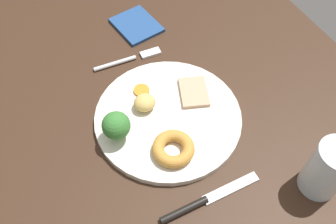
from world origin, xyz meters
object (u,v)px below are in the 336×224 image
at_px(broccoli_floret, 116,126).
at_px(fork, 130,59).
at_px(dinner_plate, 168,117).
at_px(water_glass, 328,169).
at_px(roast_potato_left, 145,103).
at_px(folded_napkin, 136,25).
at_px(meat_slice_main, 194,92).
at_px(carrot_coin_front, 141,90).
at_px(yorkshire_pudding, 173,149).
at_px(knife, 202,202).

relative_size(broccoli_floret, fork, 0.41).
xyz_separation_m(dinner_plate, broccoli_floret, (0.00, -0.10, 0.04)).
bearing_deg(water_glass, roast_potato_left, -143.02).
bearing_deg(folded_napkin, meat_slice_main, 4.54).
distance_m(dinner_plate, fork, 0.18).
height_order(carrot_coin_front, fork, carrot_coin_front).
bearing_deg(fork, folded_napkin, 62.17).
bearing_deg(yorkshire_pudding, dinner_plate, 160.80).
relative_size(fork, knife, 0.83).
height_order(dinner_plate, carrot_coin_front, carrot_coin_front).
xyz_separation_m(meat_slice_main, roast_potato_left, (-0.01, -0.10, 0.01)).
relative_size(yorkshire_pudding, folded_napkin, 0.69).
bearing_deg(dinner_plate, fork, -177.99).
xyz_separation_m(roast_potato_left, knife, (0.21, 0.01, -0.02)).
height_order(dinner_plate, yorkshire_pudding, yorkshire_pudding).
relative_size(meat_slice_main, knife, 0.40).
bearing_deg(carrot_coin_front, yorkshire_pudding, -1.62).
bearing_deg(meat_slice_main, yorkshire_pudding, -43.42).
height_order(yorkshire_pudding, carrot_coin_front, yorkshire_pudding).
height_order(knife, water_glass, water_glass).
distance_m(meat_slice_main, knife, 0.22).
height_order(meat_slice_main, folded_napkin, meat_slice_main).
bearing_deg(broccoli_floret, roast_potato_left, 119.09).
height_order(yorkshire_pudding, fork, yorkshire_pudding).
bearing_deg(water_glass, dinner_plate, -143.91).
relative_size(meat_slice_main, fork, 0.48).
bearing_deg(fork, dinner_plate, -85.47).
bearing_deg(broccoli_floret, dinner_plate, 92.20).
xyz_separation_m(dinner_plate, yorkshire_pudding, (0.08, -0.03, 0.02)).
xyz_separation_m(knife, folded_napkin, (-0.45, 0.07, -0.00)).
xyz_separation_m(carrot_coin_front, broccoli_floret, (0.08, -0.08, 0.03)).
distance_m(carrot_coin_front, water_glass, 0.37).
distance_m(yorkshire_pudding, broccoli_floret, 0.11).
height_order(fork, knife, knife).
distance_m(carrot_coin_front, broccoli_floret, 0.12).
distance_m(roast_potato_left, carrot_coin_front, 0.04).
relative_size(knife, water_glass, 1.66).
bearing_deg(roast_potato_left, meat_slice_main, 84.52).
bearing_deg(dinner_plate, broccoli_floret, -87.80).
xyz_separation_m(yorkshire_pudding, broccoli_floret, (-0.07, -0.08, 0.02)).
xyz_separation_m(fork, folded_napkin, (-0.10, 0.06, 0.00)).
distance_m(roast_potato_left, knife, 0.21).
distance_m(carrot_coin_front, knife, 0.25).
relative_size(dinner_plate, broccoli_floret, 4.51).
xyz_separation_m(carrot_coin_front, folded_napkin, (-0.20, 0.07, -0.01)).
bearing_deg(dinner_plate, roast_potato_left, -137.63).
relative_size(broccoli_floret, folded_napkin, 0.57).
distance_m(meat_slice_main, broccoli_floret, 0.18).
distance_m(carrot_coin_front, fork, 0.10).
relative_size(dinner_plate, meat_slice_main, 3.81).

